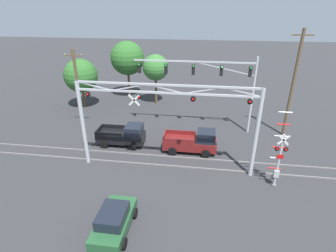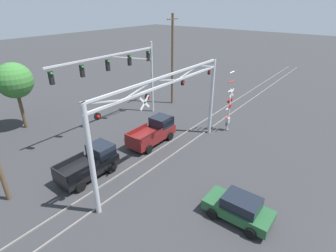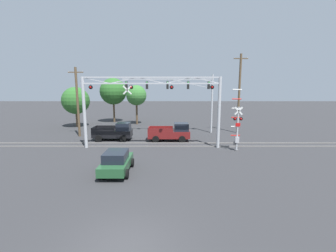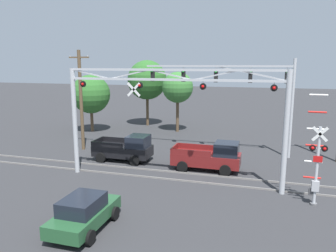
# 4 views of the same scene
# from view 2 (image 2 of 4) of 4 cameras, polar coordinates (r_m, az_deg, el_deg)

# --- Properties ---
(rail_track_near) EXTENTS (80.00, 0.08, 0.10)m
(rail_track_near) POSITION_cam_2_polar(r_m,az_deg,el_deg) (20.72, -0.94, -7.65)
(rail_track_near) COLOR gray
(rail_track_near) RESTS_ON ground_plane
(rail_track_far) EXTENTS (80.00, 0.08, 0.10)m
(rail_track_far) POSITION_cam_2_polar(r_m,az_deg,el_deg) (21.51, -3.95, -6.34)
(rail_track_far) COLOR gray
(rail_track_far) RESTS_ON ground_plane
(crossing_gantry) EXTENTS (13.50, 0.31, 6.98)m
(crossing_gantry) POSITION_cam_2_polar(r_m,az_deg,el_deg) (18.46, -0.37, 3.78)
(crossing_gantry) COLOR #B7BABF
(crossing_gantry) RESTS_ON ground_plane
(crossing_signal_mast) EXTENTS (1.07, 0.35, 5.80)m
(crossing_signal_mast) POSITION_cam_2_polar(r_m,az_deg,el_deg) (25.34, 13.09, 3.41)
(crossing_signal_mast) COLOR #B7BABF
(crossing_signal_mast) RESTS_ON ground_plane
(traffic_signal_span) EXTENTS (11.83, 0.39, 7.66)m
(traffic_signal_span) POSITION_cam_2_polar(r_m,az_deg,el_deg) (25.99, -8.70, 12.18)
(traffic_signal_span) COLOR #B7BABF
(traffic_signal_span) RESTS_ON ground_plane
(pickup_truck_lead) EXTENTS (4.66, 2.14, 2.01)m
(pickup_truck_lead) POSITION_cam_2_polar(r_m,az_deg,el_deg) (23.11, -3.17, -1.34)
(pickup_truck_lead) COLOR maroon
(pickup_truck_lead) RESTS_ON ground_plane
(pickup_truck_following) EXTENTS (4.34, 2.14, 2.01)m
(pickup_truck_following) POSITION_cam_2_polar(r_m,az_deg,el_deg) (19.63, -16.53, -7.80)
(pickup_truck_following) COLOR black
(pickup_truck_following) RESTS_ON ground_plane
(sedan_waiting) EXTENTS (2.02, 3.83, 1.55)m
(sedan_waiting) POSITION_cam_2_polar(r_m,az_deg,el_deg) (16.11, 15.18, -16.83)
(sedan_waiting) COLOR #23512D
(sedan_waiting) RESTS_ON ground_plane
(utility_pole_right) EXTENTS (1.80, 0.28, 10.22)m
(utility_pole_right) POSITION_cam_2_polar(r_m,az_deg,el_deg) (31.03, 0.96, 14.20)
(utility_pole_right) COLOR brown
(utility_pole_right) RESTS_ON ground_plane
(background_tree_far_left_verge) EXTENTS (3.29, 3.29, 6.43)m
(background_tree_far_left_verge) POSITION_cam_2_polar(r_m,az_deg,el_deg) (28.24, -30.45, 8.47)
(background_tree_far_left_verge) COLOR brown
(background_tree_far_left_verge) RESTS_ON ground_plane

